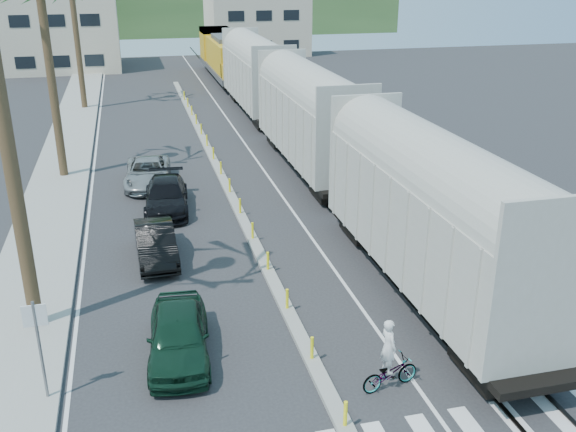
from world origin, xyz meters
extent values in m
plane|color=#28282B|center=(0.00, 0.00, 0.00)|extent=(140.00, 140.00, 0.00)
cube|color=gray|center=(-8.50, 25.00, 0.07)|extent=(3.00, 90.00, 0.15)
cube|color=black|center=(4.28, 28.00, 0.03)|extent=(0.12, 100.00, 0.06)
cube|color=black|center=(5.72, 28.00, 0.03)|extent=(0.12, 100.00, 0.06)
cube|color=gray|center=(0.00, 20.00, 0.07)|extent=(0.45, 60.00, 0.15)
cylinder|color=yellow|center=(0.00, -1.00, 0.50)|extent=(0.10, 0.10, 0.70)
cylinder|color=yellow|center=(0.00, 2.00, 0.50)|extent=(0.10, 0.10, 0.70)
cylinder|color=yellow|center=(0.00, 5.00, 0.50)|extent=(0.10, 0.10, 0.70)
cylinder|color=yellow|center=(0.00, 8.00, 0.50)|extent=(0.10, 0.10, 0.70)
cylinder|color=yellow|center=(0.00, 11.00, 0.50)|extent=(0.10, 0.10, 0.70)
cylinder|color=yellow|center=(0.00, 14.00, 0.50)|extent=(0.10, 0.10, 0.70)
cylinder|color=yellow|center=(0.00, 17.00, 0.50)|extent=(0.10, 0.10, 0.70)
cylinder|color=yellow|center=(0.00, 20.00, 0.50)|extent=(0.10, 0.10, 0.70)
cylinder|color=yellow|center=(0.00, 23.00, 0.50)|extent=(0.10, 0.10, 0.70)
cylinder|color=yellow|center=(0.00, 26.00, 0.50)|extent=(0.10, 0.10, 0.70)
cylinder|color=yellow|center=(0.00, 29.00, 0.50)|extent=(0.10, 0.10, 0.70)
cylinder|color=yellow|center=(0.00, 32.00, 0.50)|extent=(0.10, 0.10, 0.70)
cylinder|color=yellow|center=(0.00, 35.00, 0.50)|extent=(0.10, 0.10, 0.70)
cylinder|color=yellow|center=(0.00, 38.00, 0.50)|extent=(0.10, 0.10, 0.70)
cylinder|color=yellow|center=(0.00, 41.00, 0.50)|extent=(0.10, 0.10, 0.70)
cube|color=silver|center=(-6.80, 25.00, 0.00)|extent=(0.12, 90.00, 0.01)
cube|color=silver|center=(2.50, 25.00, 0.00)|extent=(0.12, 90.00, 0.01)
cube|color=#AAA89C|center=(5.00, 5.14, 2.70)|extent=(3.00, 12.88, 3.40)
cylinder|color=#AAA89C|center=(5.00, 5.14, 4.40)|extent=(2.90, 12.58, 2.90)
cube|color=black|center=(5.00, 5.14, 0.50)|extent=(2.60, 12.88, 1.00)
cube|color=#AAA89C|center=(5.00, 20.14, 2.70)|extent=(3.00, 12.88, 3.40)
cylinder|color=#AAA89C|center=(5.00, 20.14, 4.40)|extent=(2.90, 12.58, 2.90)
cube|color=black|center=(5.00, 20.14, 0.50)|extent=(2.60, 12.88, 1.00)
cube|color=#AAA89C|center=(5.00, 35.14, 2.70)|extent=(3.00, 12.88, 3.40)
cylinder|color=#AAA89C|center=(5.00, 35.14, 4.40)|extent=(2.90, 12.58, 2.90)
cube|color=black|center=(5.00, 35.14, 0.50)|extent=(2.60, 12.88, 1.00)
cube|color=#4C4C4F|center=(5.00, 51.14, 1.05)|extent=(3.00, 17.00, 0.50)
cube|color=#CC9313|center=(5.00, 50.14, 2.60)|extent=(2.70, 12.24, 2.60)
cube|color=#CC9313|center=(5.00, 56.92, 2.90)|extent=(3.00, 3.74, 3.20)
cube|color=black|center=(5.00, 51.14, 0.45)|extent=(2.60, 13.60, 0.90)
cylinder|color=brown|center=(-8.00, 6.00, 5.50)|extent=(0.44, 0.44, 11.00)
cylinder|color=brown|center=(-8.30, 22.00, 5.00)|extent=(0.44, 0.44, 10.00)
cylinder|color=brown|center=(-8.00, 40.00, 6.00)|extent=(0.44, 0.44, 12.00)
cylinder|color=slate|center=(-7.30, 2.00, 1.50)|extent=(0.08, 0.08, 3.00)
cube|color=silver|center=(-7.30, 2.00, 2.60)|extent=(0.60, 0.04, 0.60)
cube|color=#C5B49C|center=(-11.00, 62.00, 4.00)|extent=(12.00, 10.00, 8.00)
cube|color=#C5B49C|center=(-13.00, 78.00, 5.00)|extent=(14.00, 12.00, 10.00)
cube|color=#C5B49C|center=(12.00, 70.00, 3.50)|extent=(12.00, 10.00, 7.00)
imported|color=black|center=(-3.71, 3.24, 0.74)|extent=(2.52, 4.68, 1.49)
imported|color=black|center=(-4.00, 10.22, 0.70)|extent=(1.73, 4.31, 1.39)
imported|color=black|center=(-3.22, 15.58, 0.71)|extent=(2.74, 5.19, 1.42)
imported|color=#9A9D9F|center=(-3.90, 19.51, 0.69)|extent=(3.02, 5.29, 1.37)
imported|color=#9EA0A5|center=(1.74, 0.36, 0.45)|extent=(1.30, 1.97, 0.91)
imported|color=silver|center=(1.64, 0.36, 1.34)|extent=(0.73, 0.61, 1.58)
camera|label=1|loc=(-4.50, -13.20, 10.87)|focal=40.00mm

